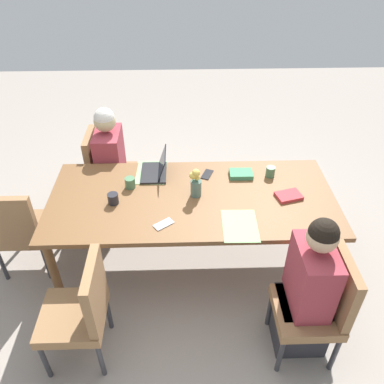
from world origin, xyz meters
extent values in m
plane|color=gray|center=(0.00, 0.00, 0.00)|extent=(10.00, 10.00, 0.00)
cube|color=brown|center=(0.00, 0.00, 0.74)|extent=(2.33, 1.04, 0.04)
cylinder|color=brown|center=(-1.08, -0.44, 0.36)|extent=(0.07, 0.07, 0.72)
cylinder|color=brown|center=(1.08, -0.44, 0.36)|extent=(0.07, 0.07, 0.72)
cylinder|color=brown|center=(-1.08, 0.44, 0.36)|extent=(0.07, 0.07, 0.72)
cylinder|color=brown|center=(1.08, 0.44, 0.36)|extent=(0.07, 0.07, 0.72)
cube|color=olive|center=(0.78, -0.81, 0.41)|extent=(0.44, 0.44, 0.08)
cube|color=olive|center=(0.97, -0.81, 0.68)|extent=(0.06, 0.42, 0.45)
cylinder|color=#333338|center=(0.59, -1.00, 0.18)|extent=(0.04, 0.04, 0.37)
cylinder|color=#333338|center=(0.59, -0.62, 0.18)|extent=(0.04, 0.04, 0.37)
cylinder|color=#333338|center=(0.97, -1.00, 0.18)|extent=(0.04, 0.04, 0.37)
cylinder|color=#333338|center=(0.97, -0.62, 0.18)|extent=(0.04, 0.04, 0.37)
cube|color=#2D2D33|center=(0.78, -0.75, 0.23)|extent=(0.36, 0.34, 0.45)
cube|color=#93333D|center=(0.78, -0.75, 0.70)|extent=(0.24, 0.40, 0.50)
sphere|color=tan|center=(0.78, -0.75, 1.07)|extent=(0.20, 0.20, 0.20)
sphere|color=beige|center=(0.78, -0.75, 1.10)|extent=(0.19, 0.19, 0.19)
cube|color=olive|center=(-0.77, 0.87, 0.41)|extent=(0.44, 0.44, 0.08)
cube|color=olive|center=(-0.96, 0.87, 0.68)|extent=(0.06, 0.42, 0.45)
cylinder|color=#333338|center=(-0.58, 1.06, 0.18)|extent=(0.04, 0.04, 0.37)
cylinder|color=#333338|center=(-0.58, 0.68, 0.18)|extent=(0.04, 0.04, 0.37)
cylinder|color=#333338|center=(-0.96, 1.06, 0.18)|extent=(0.04, 0.04, 0.37)
cylinder|color=#333338|center=(-0.96, 0.68, 0.18)|extent=(0.04, 0.04, 0.37)
cube|color=#2D2D33|center=(-0.77, 0.81, 0.23)|extent=(0.36, 0.34, 0.45)
cube|color=#93333D|center=(-0.77, 0.81, 0.70)|extent=(0.24, 0.40, 0.50)
sphere|color=tan|center=(-0.77, 0.81, 1.07)|extent=(0.20, 0.20, 0.20)
sphere|color=black|center=(-0.77, 0.81, 1.10)|extent=(0.19, 0.19, 0.19)
cube|color=olive|center=(1.45, -0.03, 0.41)|extent=(0.44, 0.44, 0.08)
cube|color=olive|center=(1.45, 0.16, 0.68)|extent=(0.42, 0.06, 0.45)
cylinder|color=#333338|center=(1.64, -0.22, 0.18)|extent=(0.04, 0.04, 0.37)
cylinder|color=#333338|center=(1.26, -0.22, 0.18)|extent=(0.04, 0.04, 0.37)
cylinder|color=#333338|center=(1.64, 0.16, 0.18)|extent=(0.04, 0.04, 0.37)
cylinder|color=#333338|center=(1.26, 0.16, 0.18)|extent=(0.04, 0.04, 0.37)
cube|color=olive|center=(0.85, 0.87, 0.41)|extent=(0.44, 0.44, 0.08)
cube|color=olive|center=(0.66, 0.87, 0.68)|extent=(0.06, 0.42, 0.45)
cylinder|color=#333338|center=(1.04, 1.06, 0.18)|extent=(0.04, 0.04, 0.37)
cylinder|color=#333338|center=(1.04, 0.68, 0.18)|extent=(0.04, 0.04, 0.37)
cylinder|color=#333338|center=(0.66, 1.06, 0.18)|extent=(0.04, 0.04, 0.37)
cylinder|color=#333338|center=(0.66, 0.68, 0.18)|extent=(0.04, 0.04, 0.37)
cylinder|color=#4C6B60|center=(-0.03, -0.02, 0.83)|extent=(0.09, 0.09, 0.14)
sphere|color=gold|center=(-0.01, -0.02, 0.96)|extent=(0.06, 0.06, 0.06)
cylinder|color=#477A3D|center=(-0.01, -0.02, 0.93)|extent=(0.01, 0.01, 0.06)
sphere|color=gold|center=(-0.03, -0.02, 0.98)|extent=(0.06, 0.06, 0.06)
cylinder|color=#477A3D|center=(-0.03, -0.02, 0.94)|extent=(0.01, 0.01, 0.08)
sphere|color=gold|center=(-0.04, -0.02, 0.94)|extent=(0.04, 0.04, 0.04)
cylinder|color=#477A3D|center=(-0.04, -0.02, 0.92)|extent=(0.01, 0.01, 0.04)
sphere|color=gold|center=(-0.04, -0.06, 0.96)|extent=(0.05, 0.05, 0.05)
cylinder|color=#477A3D|center=(-0.04, -0.06, 0.93)|extent=(0.01, 0.01, 0.06)
cube|color=#7FAD70|center=(0.35, -0.36, 0.76)|extent=(0.27, 0.37, 0.00)
cube|color=#7FAD70|center=(-0.34, 0.36, 0.76)|extent=(0.27, 0.37, 0.00)
cube|color=black|center=(0.33, -0.34, 0.77)|extent=(0.22, 0.32, 0.02)
cube|color=black|center=(0.25, -0.34, 0.87)|extent=(0.07, 0.31, 0.19)
cylinder|color=#47704C|center=(0.51, -0.15, 0.80)|extent=(0.08, 0.08, 0.09)
cylinder|color=#232328|center=(0.63, 0.06, 0.80)|extent=(0.09, 0.09, 0.09)
cylinder|color=#47704C|center=(-0.69, -0.28, 0.80)|extent=(0.08, 0.08, 0.09)
cube|color=#B73338|center=(-0.78, 0.03, 0.77)|extent=(0.23, 0.19, 0.03)
cube|color=#3D7F56|center=(-0.44, -0.28, 0.78)|extent=(0.20, 0.14, 0.04)
cube|color=black|center=(-0.14, -0.31, 0.76)|extent=(0.12, 0.17, 0.01)
cube|color=silver|center=(0.22, 0.33, 0.76)|extent=(0.16, 0.15, 0.01)
camera|label=1|loc=(0.08, 2.50, 2.72)|focal=36.52mm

